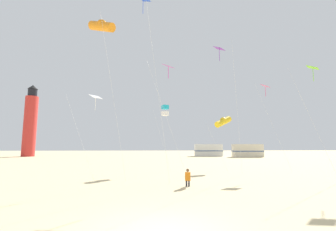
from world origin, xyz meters
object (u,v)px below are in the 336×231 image
Objects in this scene: kite_diamond_magenta at (168,70)px; rv_van_white at (208,150)px; rv_van_cream at (247,151)px; kite_box_cyan at (165,110)px; kite_diamond_white at (95,99)px; kite_diamond_blue at (144,7)px; kite_tube_gold at (223,121)px; kite_flyer_standing at (188,177)px; kite_diamond_violet at (221,54)px; lighthouse_distant at (30,122)px; kite_tube_orange at (102,26)px; kite_diamond_lime at (313,72)px; kite_diamond_rainbow at (266,89)px.

kite_diamond_magenta is 36.20m from rv_van_white.
kite_box_cyan is at bearing -126.92° from rv_van_cream.
kite_diamond_white is at bearing -129.50° from rv_van_cream.
kite_diamond_blue is 2.28× the size of kite_tube_gold.
kite_box_cyan is 1.05× the size of rv_van_white.
kite_flyer_standing is at bearing -81.89° from kite_diamond_magenta.
kite_diamond_violet is 0.70× the size of lighthouse_distant.
kite_diamond_violet is (11.14, 0.82, 4.59)m from kite_diamond_white.
kite_tube_gold is at bearing -110.55° from kite_flyer_standing.
kite_flyer_standing is at bearing -126.90° from kite_diamond_violet.
kite_diamond_white reaches higher than kite_flyer_standing.
kite_flyer_standing is at bearing -18.39° from kite_tube_orange.
rv_van_cream is at bearing 52.87° from kite_box_cyan.
kite_diamond_blue is 15.07m from kite_tube_gold.
lighthouse_distant is at bearing 138.72° from kite_diamond_lime.
lighthouse_distant reaches higher than rv_van_white.
rv_van_white is 8.79m from rv_van_cream.
kite_box_cyan is 10.88m from kite_diamond_blue.
kite_diamond_lime is at bearing 3.89° from kite_tube_orange.
kite_diamond_magenta reaches higher than kite_diamond_lime.
kite_flyer_standing is 0.12× the size of kite_diamond_rainbow.
kite_tube_orange is (-16.34, -7.14, 2.97)m from kite_diamond_rainbow.
kite_diamond_lime is 56.35m from lighthouse_distant.
lighthouse_distant is at bearing 174.29° from rv_van_cream.
kite_diamond_violet is at bearing 17.51° from kite_tube_orange.
kite_diamond_white reaches higher than rv_van_white.
kite_tube_orange is at bearing -124.81° from kite_box_cyan.
kite_flyer_standing is 0.17× the size of kite_box_cyan.
rv_van_cream is (8.35, 26.08, -7.37)m from kite_diamond_rainbow.
kite_diamond_violet is at bearing -96.69° from rv_van_white.
kite_tube_orange reaches higher than kite_diamond_rainbow.
kite_diamond_lime is at bearing -41.28° from lighthouse_distant.
kite_tube_orange reaches higher than rv_van_white.
lighthouse_distant reaches higher than kite_tube_gold.
kite_diamond_white is (-7.16, 4.48, 5.83)m from kite_flyer_standing.
kite_box_cyan is 8.10m from kite_diamond_violet.
kite_diamond_violet is at bearing -147.37° from kite_diamond_rainbow.
lighthouse_distant is (-41.18, 31.22, -0.92)m from kite_diamond_rainbow.
kite_tube_gold is (5.73, 10.90, 4.70)m from kite_flyer_standing.
kite_diamond_rainbow reaches higher than kite_diamond_white.
kite_diamond_rainbow is 1.55× the size of kite_tube_gold.
kite_diamond_lime is at bearing -3.76° from kite_diamond_white.
kite_tube_orange reaches higher than kite_diamond_magenta.
kite_diamond_lime is 0.80× the size of kite_diamond_violet.
kite_diamond_lime is (18.41, -1.21, 2.37)m from kite_diamond_white.
kite_tube_orange is 42.27m from rv_van_white.
kite_diamond_blue is (-2.94, 1.10, 12.18)m from kite_flyer_standing.
kite_diamond_rainbow is (10.10, 9.21, 8.15)m from kite_flyer_standing.
lighthouse_distant is at bearing 125.59° from kite_diamond_blue.
kite_diamond_white is 43.22m from lighthouse_distant.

